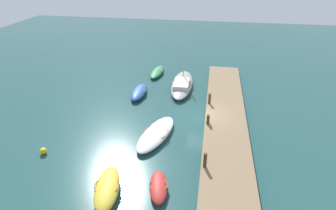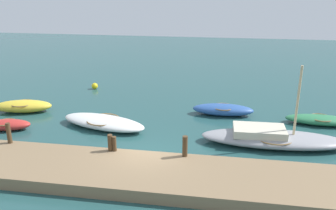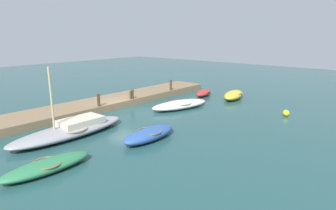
{
  "view_description": "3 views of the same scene",
  "coord_description": "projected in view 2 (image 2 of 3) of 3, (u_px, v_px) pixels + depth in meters",
  "views": [
    {
      "loc": [
        -20.66,
        -0.46,
        12.57
      ],
      "look_at": [
        -0.13,
        2.98,
        1.2
      ],
      "focal_mm": 29.09,
      "sensor_mm": 36.0,
      "label": 1
    },
    {
      "loc": [
        3.55,
        -14.98,
        8.07
      ],
      "look_at": [
        0.41,
        4.3,
        1.3
      ],
      "focal_mm": 37.28,
      "sensor_mm": 36.0,
      "label": 2
    },
    {
      "loc": [
        14.92,
        17.79,
        6.06
      ],
      "look_at": [
        -1.29,
        3.84,
        0.74
      ],
      "focal_mm": 30.38,
      "sensor_mm": 36.0,
      "label": 3
    }
  ],
  "objects": [
    {
      "name": "mooring_post_east",
      "position": [
        185.0,
        146.0,
        15.98
      ],
      "size": [
        0.24,
        0.24,
        0.99
      ],
      "primitive_type": "cylinder",
      "color": "#47331E",
      "rests_on": "dock_platform"
    },
    {
      "name": "dock_platform",
      "position": [
        135.0,
        174.0,
        15.16
      ],
      "size": [
        23.86,
        3.44,
        0.55
      ],
      "primitive_type": "cube",
      "color": "#846B4C",
      "rests_on": "ground_plane"
    },
    {
      "name": "mooring_post_mid_west",
      "position": [
        110.0,
        143.0,
        16.55
      ],
      "size": [
        0.23,
        0.23,
        0.81
      ],
      "primitive_type": "cylinder",
      "color": "#47331E",
      "rests_on": "dock_platform"
    },
    {
      "name": "mooring_post_mid_east",
      "position": [
        114.0,
        144.0,
        16.54
      ],
      "size": [
        0.2,
        0.2,
        0.73
      ],
      "primitive_type": "cylinder",
      "color": "#47331E",
      "rests_on": "dock_platform"
    },
    {
      "name": "rowboat_green",
      "position": [
        321.0,
        120.0,
        21.15
      ],
      "size": [
        4.21,
        1.51,
        0.57
      ],
      "rotation": [
        0.0,
        0.0,
        -0.05
      ],
      "color": "#2D7A4C",
      "rests_on": "ground_plane"
    },
    {
      "name": "ground_plane",
      "position": [
        146.0,
        158.0,
        17.15
      ],
      "size": [
        84.0,
        84.0,
        0.0
      ],
      "primitive_type": "plane",
      "color": "#234C4C"
    },
    {
      "name": "dinghy_red",
      "position": [
        6.0,
        125.0,
        20.36
      ],
      "size": [
        2.96,
        1.63,
        0.61
      ],
      "rotation": [
        0.0,
        0.0,
        0.2
      ],
      "color": "#B72D28",
      "rests_on": "ground_plane"
    },
    {
      "name": "rowboat_yellow",
      "position": [
        23.0,
        106.0,
        23.22
      ],
      "size": [
        3.98,
        2.19,
        0.78
      ],
      "rotation": [
        0.0,
        0.0,
        0.2
      ],
      "color": "gold",
      "rests_on": "ground_plane"
    },
    {
      "name": "marker_buoy",
      "position": [
        95.0,
        86.0,
        28.37
      ],
      "size": [
        0.5,
        0.5,
        0.5
      ],
      "primitive_type": "sphere",
      "color": "yellow",
      "rests_on": "ground_plane"
    },
    {
      "name": "sailboat_grey",
      "position": [
        272.0,
        138.0,
        18.4
      ],
      "size": [
        7.61,
        2.36,
        4.34
      ],
      "rotation": [
        0.0,
        0.0,
        0.02
      ],
      "color": "#939399",
      "rests_on": "ground_plane"
    },
    {
      "name": "rowboat_blue",
      "position": [
        223.0,
        110.0,
        22.68
      ],
      "size": [
        3.93,
        1.46,
        0.72
      ],
      "rotation": [
        0.0,
        0.0,
        0.01
      ],
      "color": "#2D569E",
      "rests_on": "ground_plane"
    },
    {
      "name": "mooring_post_west",
      "position": [
        9.0,
        133.0,
        17.31
      ],
      "size": [
        0.23,
        0.23,
        1.06
      ],
      "primitive_type": "cylinder",
      "color": "#47331E",
      "rests_on": "dock_platform"
    },
    {
      "name": "motorboat_white",
      "position": [
        103.0,
        122.0,
        20.72
      ],
      "size": [
        5.72,
        3.19,
        0.64
      ],
      "rotation": [
        0.0,
        0.0,
        -0.25
      ],
      "color": "white",
      "rests_on": "ground_plane"
    }
  ]
}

